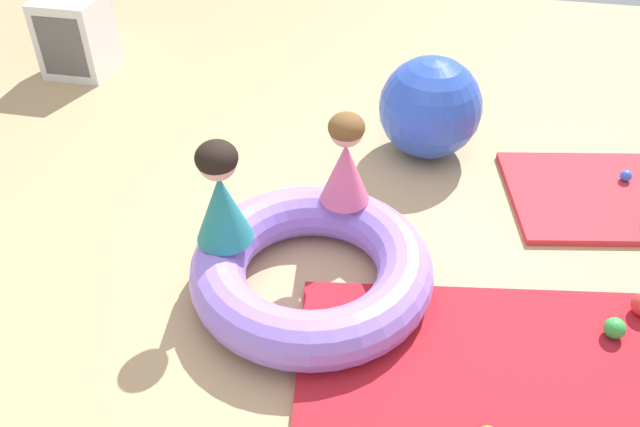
{
  "coord_description": "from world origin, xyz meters",
  "views": [
    {
      "loc": [
        0.49,
        -2.29,
        2.28
      ],
      "look_at": [
        0.01,
        0.12,
        0.31
      ],
      "focal_mm": 37.17,
      "sensor_mm": 36.0,
      "label": 1
    }
  ],
  "objects_px": {
    "inflatable_cushion": "(312,269)",
    "exercise_ball_large": "(430,107)",
    "storage_cube": "(75,36)",
    "child_in_pink": "(346,160)",
    "play_ball_blue": "(626,176)",
    "play_ball_pink": "(356,335)",
    "play_ball_green": "(615,328)",
    "child_in_teal": "(221,194)"
  },
  "relations": [
    {
      "from": "play_ball_blue",
      "to": "storage_cube",
      "type": "distance_m",
      "value": 3.83
    },
    {
      "from": "play_ball_blue",
      "to": "play_ball_pink",
      "type": "bearing_deg",
      "value": -131.97
    },
    {
      "from": "child_in_teal",
      "to": "play_ball_green",
      "type": "relative_size",
      "value": 5.54
    },
    {
      "from": "play_ball_green",
      "to": "storage_cube",
      "type": "height_order",
      "value": "storage_cube"
    },
    {
      "from": "storage_cube",
      "to": "play_ball_green",
      "type": "bearing_deg",
      "value": -29.1
    },
    {
      "from": "inflatable_cushion",
      "to": "play_ball_blue",
      "type": "xyz_separation_m",
      "value": [
        1.59,
        1.17,
        -0.06
      ]
    },
    {
      "from": "child_in_pink",
      "to": "inflatable_cushion",
      "type": "bearing_deg",
      "value": -103.87
    },
    {
      "from": "play_ball_green",
      "to": "exercise_ball_large",
      "type": "xyz_separation_m",
      "value": [
        -0.92,
        1.38,
        0.22
      ]
    },
    {
      "from": "storage_cube",
      "to": "play_ball_blue",
      "type": "bearing_deg",
      "value": -10.96
    },
    {
      "from": "child_in_pink",
      "to": "child_in_teal",
      "type": "height_order",
      "value": "child_in_teal"
    },
    {
      "from": "play_ball_blue",
      "to": "play_ball_pink",
      "type": "distance_m",
      "value": 1.99
    },
    {
      "from": "play_ball_pink",
      "to": "play_ball_green",
      "type": "bearing_deg",
      "value": 12.77
    },
    {
      "from": "child_in_pink",
      "to": "exercise_ball_large",
      "type": "bearing_deg",
      "value": 66.91
    },
    {
      "from": "inflatable_cushion",
      "to": "play_ball_green",
      "type": "height_order",
      "value": "inflatable_cushion"
    },
    {
      "from": "play_ball_blue",
      "to": "play_ball_pink",
      "type": "relative_size",
      "value": 1.03
    },
    {
      "from": "inflatable_cushion",
      "to": "exercise_ball_large",
      "type": "relative_size",
      "value": 1.86
    },
    {
      "from": "exercise_ball_large",
      "to": "storage_cube",
      "type": "distance_m",
      "value": 2.66
    },
    {
      "from": "inflatable_cushion",
      "to": "play_ball_blue",
      "type": "bearing_deg",
      "value": 36.31
    },
    {
      "from": "inflatable_cushion",
      "to": "child_in_teal",
      "type": "relative_size",
      "value": 2.2
    },
    {
      "from": "child_in_teal",
      "to": "exercise_ball_large",
      "type": "height_order",
      "value": "child_in_teal"
    },
    {
      "from": "play_ball_blue",
      "to": "child_in_pink",
      "type": "bearing_deg",
      "value": -152.87
    },
    {
      "from": "child_in_teal",
      "to": "play_ball_green",
      "type": "distance_m",
      "value": 1.82
    },
    {
      "from": "play_ball_blue",
      "to": "play_ball_green",
      "type": "distance_m",
      "value": 1.25
    },
    {
      "from": "play_ball_green",
      "to": "exercise_ball_large",
      "type": "bearing_deg",
      "value": 123.63
    },
    {
      "from": "inflatable_cushion",
      "to": "child_in_teal",
      "type": "bearing_deg",
      "value": -179.44
    },
    {
      "from": "inflatable_cushion",
      "to": "storage_cube",
      "type": "height_order",
      "value": "storage_cube"
    },
    {
      "from": "inflatable_cushion",
      "to": "child_in_teal",
      "type": "xyz_separation_m",
      "value": [
        -0.41,
        -0.0,
        0.38
      ]
    },
    {
      "from": "child_in_pink",
      "to": "exercise_ball_large",
      "type": "distance_m",
      "value": 1.01
    },
    {
      "from": "inflatable_cushion",
      "to": "child_in_teal",
      "type": "distance_m",
      "value": 0.56
    },
    {
      "from": "exercise_ball_large",
      "to": "inflatable_cushion",
      "type": "bearing_deg",
      "value": -108.58
    },
    {
      "from": "child_in_teal",
      "to": "play_ball_green",
      "type": "xyz_separation_m",
      "value": [
        1.77,
        -0.06,
        -0.43
      ]
    },
    {
      "from": "storage_cube",
      "to": "exercise_ball_large",
      "type": "bearing_deg",
      "value": -12.56
    },
    {
      "from": "play_ball_blue",
      "to": "child_in_teal",
      "type": "bearing_deg",
      "value": -149.57
    },
    {
      "from": "child_in_pink",
      "to": "storage_cube",
      "type": "bearing_deg",
      "value": 144.39
    },
    {
      "from": "storage_cube",
      "to": "play_ball_pink",
      "type": "bearing_deg",
      "value": -42.36
    },
    {
      "from": "child_in_pink",
      "to": "exercise_ball_large",
      "type": "height_order",
      "value": "child_in_pink"
    },
    {
      "from": "play_ball_green",
      "to": "play_ball_pink",
      "type": "bearing_deg",
      "value": -167.23
    },
    {
      "from": "play_ball_blue",
      "to": "exercise_ball_large",
      "type": "distance_m",
      "value": 1.18
    },
    {
      "from": "inflatable_cushion",
      "to": "play_ball_blue",
      "type": "height_order",
      "value": "inflatable_cushion"
    },
    {
      "from": "child_in_pink",
      "to": "storage_cube",
      "type": "height_order",
      "value": "child_in_pink"
    },
    {
      "from": "child_in_pink",
      "to": "play_ball_blue",
      "type": "xyz_separation_m",
      "value": [
        1.51,
        0.77,
        -0.42
      ]
    },
    {
      "from": "inflatable_cushion",
      "to": "storage_cube",
      "type": "xyz_separation_m",
      "value": [
        -2.16,
        1.9,
        0.15
      ]
    }
  ]
}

